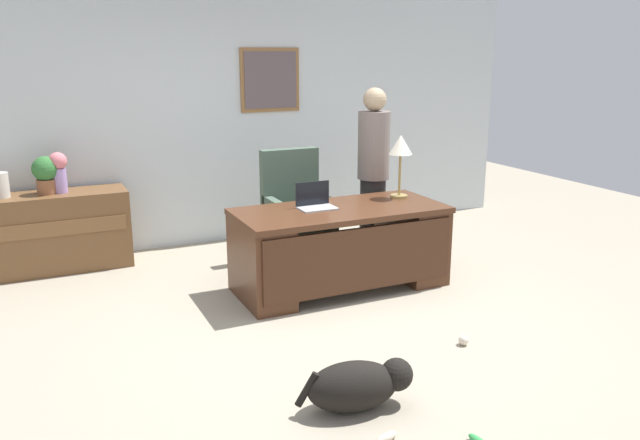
{
  "coord_description": "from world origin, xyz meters",
  "views": [
    {
      "loc": [
        -2.15,
        -4.25,
        2.08
      ],
      "look_at": [
        -0.03,
        0.3,
        0.75
      ],
      "focal_mm": 35.95,
      "sensor_mm": 36.0,
      "label": 1
    }
  ],
  "objects_px": {
    "desk": "(342,245)",
    "desk_lamp": "(401,149)",
    "person_standing": "(373,172)",
    "potted_plant": "(45,173)",
    "credenza": "(44,233)",
    "vase_with_flowers": "(59,170)",
    "laptop": "(315,202)",
    "dog_toy_bone": "(387,437)",
    "dog_lying": "(358,385)",
    "vase_empty": "(0,185)",
    "armchair": "(296,213)",
    "dog_toy_ball": "(464,340)"
  },
  "relations": [
    {
      "from": "armchair",
      "to": "dog_toy_ball",
      "type": "bearing_deg",
      "value": -81.53
    },
    {
      "from": "desk",
      "to": "potted_plant",
      "type": "xyz_separation_m",
      "value": [
        -2.31,
        1.64,
        0.55
      ]
    },
    {
      "from": "desk_lamp",
      "to": "dog_toy_bone",
      "type": "distance_m",
      "value": 3.07
    },
    {
      "from": "desk_lamp",
      "to": "potted_plant",
      "type": "relative_size",
      "value": 1.64
    },
    {
      "from": "dog_lying",
      "to": "dog_toy_bone",
      "type": "xyz_separation_m",
      "value": [
        -0.02,
        -0.37,
        -0.13
      ]
    },
    {
      "from": "laptop",
      "to": "dog_toy_bone",
      "type": "relative_size",
      "value": 2.24
    },
    {
      "from": "credenza",
      "to": "armchair",
      "type": "relative_size",
      "value": 1.39
    },
    {
      "from": "person_standing",
      "to": "dog_lying",
      "type": "bearing_deg",
      "value": -121.08
    },
    {
      "from": "dog_lying",
      "to": "vase_with_flowers",
      "type": "xyz_separation_m",
      "value": [
        -1.37,
        3.49,
        0.82
      ]
    },
    {
      "from": "credenza",
      "to": "person_standing",
      "type": "xyz_separation_m",
      "value": [
        3.08,
        -0.97,
        0.52
      ]
    },
    {
      "from": "credenza",
      "to": "desk_lamp",
      "type": "bearing_deg",
      "value": -25.52
    },
    {
      "from": "armchair",
      "to": "vase_empty",
      "type": "bearing_deg",
      "value": 164.11
    },
    {
      "from": "dog_toy_ball",
      "to": "desk",
      "type": "bearing_deg",
      "value": 101.24
    },
    {
      "from": "dog_lying",
      "to": "potted_plant",
      "type": "distance_m",
      "value": 3.88
    },
    {
      "from": "person_standing",
      "to": "desk_lamp",
      "type": "relative_size",
      "value": 2.94
    },
    {
      "from": "vase_empty",
      "to": "dog_toy_ball",
      "type": "xyz_separation_m",
      "value": [
        2.99,
        -3.06,
        -0.84
      ]
    },
    {
      "from": "person_standing",
      "to": "dog_lying",
      "type": "xyz_separation_m",
      "value": [
        -1.52,
        -2.52,
        -0.74
      ]
    },
    {
      "from": "desk_lamp",
      "to": "dog_toy_bone",
      "type": "height_order",
      "value": "desk_lamp"
    },
    {
      "from": "desk_lamp",
      "to": "dog_toy_ball",
      "type": "xyz_separation_m",
      "value": [
        -0.41,
        -1.59,
        -1.16
      ]
    },
    {
      "from": "armchair",
      "to": "dog_toy_ball",
      "type": "xyz_separation_m",
      "value": [
        0.34,
        -2.31,
        -0.46
      ]
    },
    {
      "from": "potted_plant",
      "to": "armchair",
      "type": "bearing_deg",
      "value": -18.51
    },
    {
      "from": "laptop",
      "to": "potted_plant",
      "type": "relative_size",
      "value": 0.89
    },
    {
      "from": "vase_empty",
      "to": "potted_plant",
      "type": "bearing_deg",
      "value": 0.0
    },
    {
      "from": "dog_toy_ball",
      "to": "dog_toy_bone",
      "type": "bearing_deg",
      "value": -144.78
    },
    {
      "from": "vase_empty",
      "to": "person_standing",
      "type": "bearing_deg",
      "value": -15.86
    },
    {
      "from": "dog_lying",
      "to": "vase_with_flowers",
      "type": "height_order",
      "value": "vase_with_flowers"
    },
    {
      "from": "armchair",
      "to": "dog_toy_bone",
      "type": "relative_size",
      "value": 7.91
    },
    {
      "from": "laptop",
      "to": "vase_empty",
      "type": "distance_m",
      "value": 2.93
    },
    {
      "from": "dog_lying",
      "to": "credenza",
      "type": "bearing_deg",
      "value": 114.12
    },
    {
      "from": "armchair",
      "to": "dog_toy_ball",
      "type": "distance_m",
      "value": 2.38
    },
    {
      "from": "laptop",
      "to": "credenza",
      "type": "bearing_deg",
      "value": 145.18
    },
    {
      "from": "desk",
      "to": "dog_toy_ball",
      "type": "xyz_separation_m",
      "value": [
        0.28,
        -1.42,
        -0.37
      ]
    },
    {
      "from": "desk",
      "to": "desk_lamp",
      "type": "bearing_deg",
      "value": 14.06
    },
    {
      "from": "vase_with_flowers",
      "to": "dog_toy_bone",
      "type": "relative_size",
      "value": 2.73
    },
    {
      "from": "desk_lamp",
      "to": "vase_empty",
      "type": "xyz_separation_m",
      "value": [
        -3.4,
        1.47,
        -0.32
      ]
    },
    {
      "from": "armchair",
      "to": "desk_lamp",
      "type": "height_order",
      "value": "desk_lamp"
    },
    {
      "from": "dog_lying",
      "to": "dog_toy_ball",
      "type": "relative_size",
      "value": 9.75
    },
    {
      "from": "credenza",
      "to": "vase_with_flowers",
      "type": "bearing_deg",
      "value": 0.43
    },
    {
      "from": "desk_lamp",
      "to": "laptop",
      "type": "bearing_deg",
      "value": -176.86
    },
    {
      "from": "vase_empty",
      "to": "desk",
      "type": "bearing_deg",
      "value": -31.27
    },
    {
      "from": "laptop",
      "to": "dog_lying",
      "type": "bearing_deg",
      "value": -107.52
    },
    {
      "from": "vase_empty",
      "to": "dog_lying",
      "type": "bearing_deg",
      "value": -61.61
    },
    {
      "from": "dog_lying",
      "to": "potted_plant",
      "type": "xyz_separation_m",
      "value": [
        -1.49,
        3.49,
        0.8
      ]
    },
    {
      "from": "desk",
      "to": "person_standing",
      "type": "distance_m",
      "value": 1.09
    },
    {
      "from": "person_standing",
      "to": "potted_plant",
      "type": "relative_size",
      "value": 4.82
    },
    {
      "from": "laptop",
      "to": "dog_toy_bone",
      "type": "distance_m",
      "value": 2.54
    },
    {
      "from": "desk",
      "to": "vase_with_flowers",
      "type": "height_order",
      "value": "vase_with_flowers"
    },
    {
      "from": "desk",
      "to": "person_standing",
      "type": "bearing_deg",
      "value": 44.17
    },
    {
      "from": "armchair",
      "to": "person_standing",
      "type": "height_order",
      "value": "person_standing"
    },
    {
      "from": "armchair",
      "to": "credenza",
      "type": "bearing_deg",
      "value": 162.06
    }
  ]
}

